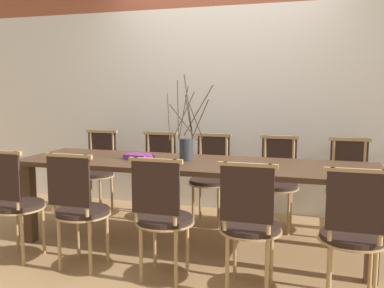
{
  "coord_description": "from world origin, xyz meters",
  "views": [
    {
      "loc": [
        1.04,
        -3.39,
        1.34
      ],
      "look_at": [
        0.0,
        0.0,
        0.89
      ],
      "focal_mm": 40.0,
      "sensor_mm": 36.0,
      "label": 1
    }
  ],
  "objects": [
    {
      "name": "wall_rear",
      "position": [
        0.0,
        1.23,
        1.6
      ],
      "size": [
        12.0,
        0.06,
        3.2
      ],
      "color": "white",
      "rests_on": "ground_plane"
    },
    {
      "name": "chair_near_rightend",
      "position": [
        1.24,
        -0.7,
        0.48
      ],
      "size": [
        0.42,
        0.42,
        0.89
      ],
      "color": "black",
      "rests_on": "ground_plane"
    },
    {
      "name": "vase_centerpiece",
      "position": [
        -0.07,
        0.06,
        0.86
      ],
      "size": [
        0.42,
        0.42,
        0.73
      ],
      "color": "#33383D",
      "rests_on": "dining_table"
    },
    {
      "name": "chair_far_leftend",
      "position": [
        -1.3,
        0.7,
        0.48
      ],
      "size": [
        0.42,
        0.42,
        0.89
      ],
      "rotation": [
        0.0,
        0.0,
        3.14
      ],
      "color": "black",
      "rests_on": "ground_plane"
    },
    {
      "name": "chair_far_rightend",
      "position": [
        1.29,
        0.7,
        0.48
      ],
      "size": [
        0.42,
        0.42,
        0.89
      ],
      "rotation": [
        0.0,
        0.0,
        3.14
      ],
      "color": "black",
      "rests_on": "ground_plane"
    },
    {
      "name": "dining_table",
      "position": [
        0.0,
        0.0,
        0.65
      ],
      "size": [
        3.01,
        0.83,
        0.74
      ],
      "color": "#4C3321",
      "rests_on": "ground_plane"
    },
    {
      "name": "chair_far_right",
      "position": [
        0.64,
        0.7,
        0.48
      ],
      "size": [
        0.42,
        0.42,
        0.89
      ],
      "rotation": [
        0.0,
        0.0,
        3.14
      ],
      "color": "black",
      "rests_on": "ground_plane"
    },
    {
      "name": "chair_near_center",
      "position": [
        -0.0,
        -0.7,
        0.48
      ],
      "size": [
        0.42,
        0.42,
        0.89
      ],
      "color": "black",
      "rests_on": "ground_plane"
    },
    {
      "name": "chair_near_left",
      "position": [
        -0.66,
        -0.7,
        0.48
      ],
      "size": [
        0.42,
        0.42,
        0.89
      ],
      "color": "black",
      "rests_on": "ground_plane"
    },
    {
      "name": "chair_far_left",
      "position": [
        -0.6,
        0.7,
        0.48
      ],
      "size": [
        0.42,
        0.42,
        0.89
      ],
      "rotation": [
        0.0,
        0.0,
        3.14
      ],
      "color": "black",
      "rests_on": "ground_plane"
    },
    {
      "name": "chair_near_leftend",
      "position": [
        -1.24,
        -0.7,
        0.48
      ],
      "size": [
        0.42,
        0.42,
        0.89
      ],
      "color": "black",
      "rests_on": "ground_plane"
    },
    {
      "name": "ground_plane",
      "position": [
        0.0,
        0.0,
        0.0
      ],
      "size": [
        16.0,
        16.0,
        0.0
      ],
      "primitive_type": "plane",
      "color": "#A87F51"
    },
    {
      "name": "book_stack",
      "position": [
        -0.49,
        -0.01,
        0.76
      ],
      "size": [
        0.24,
        0.22,
        0.04
      ],
      "color": "#234C8C",
      "rests_on": "dining_table"
    },
    {
      "name": "chair_far_center",
      "position": [
        -0.02,
        0.7,
        0.48
      ],
      "size": [
        0.42,
        0.42,
        0.89
      ],
      "rotation": [
        0.0,
        0.0,
        3.14
      ],
      "color": "black",
      "rests_on": "ground_plane"
    },
    {
      "name": "chair_near_right",
      "position": [
        0.61,
        -0.7,
        0.48
      ],
      "size": [
        0.42,
        0.42,
        0.89
      ],
      "color": "black",
      "rests_on": "ground_plane"
    }
  ]
}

